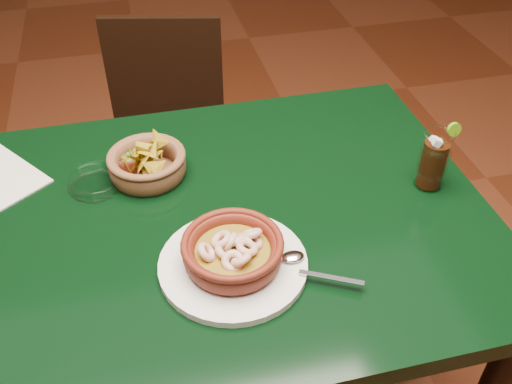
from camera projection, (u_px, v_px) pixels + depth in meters
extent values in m
cube|color=black|center=(184.00, 228.00, 1.11)|extent=(1.20, 0.80, 0.04)
cylinder|color=black|center=(357.00, 213.00, 1.70)|extent=(0.06, 0.06, 0.71)
cube|color=black|center=(166.00, 166.00, 1.80)|extent=(0.45, 0.45, 0.04)
cylinder|color=black|center=(116.00, 248.00, 1.80)|extent=(0.03, 0.03, 0.41)
cylinder|color=black|center=(218.00, 247.00, 1.80)|extent=(0.03, 0.03, 0.41)
cylinder|color=black|center=(132.00, 183.00, 2.05)|extent=(0.03, 0.03, 0.41)
cylinder|color=black|center=(222.00, 183.00, 2.05)|extent=(0.03, 0.03, 0.41)
cube|color=black|center=(165.00, 78.00, 1.79)|extent=(0.36, 0.11, 0.40)
cylinder|color=silver|center=(233.00, 264.00, 1.00)|extent=(0.26, 0.26, 0.01)
cylinder|color=#54170D|center=(233.00, 260.00, 0.99)|extent=(0.15, 0.15, 0.01)
torus|color=#54170D|center=(233.00, 252.00, 0.98)|extent=(0.20, 0.20, 0.04)
torus|color=#54170D|center=(232.00, 243.00, 0.97)|extent=(0.18, 0.18, 0.01)
cylinder|color=brown|center=(233.00, 251.00, 0.98)|extent=(0.13, 0.13, 0.01)
torus|color=#D9AF95|center=(253.00, 241.00, 0.98)|extent=(0.04, 0.05, 0.04)
torus|color=#D9AF95|center=(251.00, 234.00, 0.99)|extent=(0.05, 0.05, 0.04)
torus|color=#D9AF95|center=(236.00, 240.00, 0.99)|extent=(0.05, 0.04, 0.04)
torus|color=#D9AF95|center=(229.00, 242.00, 0.98)|extent=(0.05, 0.05, 0.04)
torus|color=#D9AF95|center=(221.00, 239.00, 0.98)|extent=(0.05, 0.04, 0.03)
torus|color=#D9AF95|center=(207.00, 252.00, 0.96)|extent=(0.04, 0.05, 0.05)
torus|color=#D9AF95|center=(225.00, 252.00, 0.97)|extent=(0.05, 0.05, 0.04)
torus|color=#D9AF95|center=(233.00, 261.00, 0.95)|extent=(0.05, 0.05, 0.04)
torus|color=#D9AF95|center=(241.00, 259.00, 0.95)|extent=(0.05, 0.05, 0.04)
torus|color=#D9AF95|center=(247.00, 248.00, 0.97)|extent=(0.05, 0.05, 0.03)
cube|color=silver|center=(331.00, 278.00, 0.96)|extent=(0.10, 0.06, 0.00)
ellipsoid|color=silver|center=(293.00, 257.00, 1.00)|extent=(0.04, 0.03, 0.01)
cylinder|color=brown|center=(149.00, 174.00, 1.20)|extent=(0.14, 0.14, 0.01)
torus|color=brown|center=(148.00, 165.00, 1.19)|extent=(0.20, 0.20, 0.06)
torus|color=brown|center=(146.00, 156.00, 1.17)|extent=(0.16, 0.16, 0.01)
cone|color=#A48617|center=(147.00, 162.00, 1.19)|extent=(0.08, 0.04, 0.07)
cone|color=#A48617|center=(152.00, 155.00, 1.20)|extent=(0.06, 0.07, 0.05)
cone|color=#A48617|center=(155.00, 169.00, 1.16)|extent=(0.08, 0.05, 0.07)
cone|color=#A48617|center=(160.00, 152.00, 1.20)|extent=(0.03, 0.08, 0.08)
cone|color=#A48617|center=(153.00, 145.00, 1.19)|extent=(0.06, 0.06, 0.08)
cone|color=#A48617|center=(150.00, 171.00, 1.17)|extent=(0.08, 0.06, 0.06)
cone|color=#A48617|center=(136.00, 158.00, 1.16)|extent=(0.06, 0.06, 0.07)
cone|color=#A48617|center=(142.00, 160.00, 1.16)|extent=(0.05, 0.08, 0.06)
cone|color=#A48617|center=(143.00, 153.00, 1.17)|extent=(0.08, 0.02, 0.08)
cone|color=#A48617|center=(157.00, 175.00, 1.16)|extent=(0.04, 0.08, 0.07)
cone|color=#A48617|center=(140.00, 148.00, 1.17)|extent=(0.07, 0.07, 0.04)
cone|color=#A48617|center=(151.00, 150.00, 1.17)|extent=(0.06, 0.08, 0.06)
cone|color=#A48617|center=(134.00, 159.00, 1.21)|extent=(0.02, 0.08, 0.08)
cone|color=#A48617|center=(157.00, 141.00, 1.19)|extent=(0.06, 0.06, 0.07)
cone|color=#A48617|center=(150.00, 170.00, 1.18)|extent=(0.06, 0.07, 0.04)
cone|color=#A48617|center=(147.00, 153.00, 1.16)|extent=(0.07, 0.08, 0.04)
cone|color=#A48617|center=(127.00, 163.00, 1.19)|extent=(0.03, 0.08, 0.07)
cone|color=#A48617|center=(136.00, 163.00, 1.16)|extent=(0.05, 0.05, 0.07)
cylinder|color=#54170D|center=(130.00, 163.00, 1.23)|extent=(0.08, 0.08, 0.01)
torus|color=#54170D|center=(129.00, 158.00, 1.22)|extent=(0.11, 0.11, 0.04)
cylinder|color=#2D4E15|center=(129.00, 156.00, 1.22)|extent=(0.06, 0.06, 0.01)
sphere|color=#2D4E15|center=(135.00, 151.00, 1.22)|extent=(0.02, 0.02, 0.02)
sphere|color=#2D4E15|center=(130.00, 155.00, 1.21)|extent=(0.02, 0.02, 0.02)
sphere|color=#2D4E15|center=(125.00, 158.00, 1.21)|extent=(0.02, 0.02, 0.02)
sphere|color=#2D4E15|center=(129.00, 155.00, 1.21)|extent=(0.02, 0.02, 0.02)
sphere|color=#2D4E15|center=(132.00, 150.00, 1.23)|extent=(0.02, 0.02, 0.02)
cylinder|color=white|center=(428.00, 183.00, 1.18)|extent=(0.06, 0.06, 0.01)
torus|color=white|center=(434.00, 160.00, 1.14)|extent=(0.13, 0.13, 0.07)
cylinder|color=black|center=(433.00, 164.00, 1.15)|extent=(0.05, 0.05, 0.10)
cube|color=silver|center=(436.00, 151.00, 1.12)|extent=(0.02, 0.02, 0.02)
cube|color=silver|center=(433.00, 141.00, 1.12)|extent=(0.02, 0.02, 0.02)
cube|color=silver|center=(437.00, 142.00, 1.10)|extent=(0.02, 0.02, 0.02)
torus|color=white|center=(440.00, 134.00, 1.10)|extent=(0.06, 0.06, 0.00)
cylinder|color=#59960F|center=(454.00, 129.00, 1.10)|extent=(0.03, 0.01, 0.03)
cylinder|color=white|center=(96.00, 186.00, 1.17)|extent=(0.10, 0.10, 0.01)
torus|color=white|center=(95.00, 181.00, 1.16)|extent=(0.13, 0.13, 0.03)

